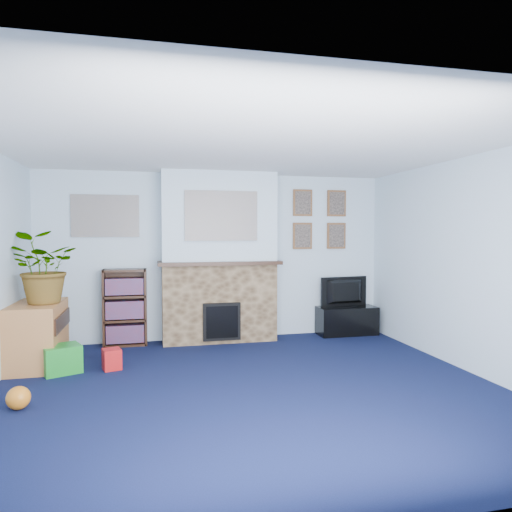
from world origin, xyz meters
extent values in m
cube|color=#0D1334|center=(0.00, 0.00, 0.00)|extent=(5.00, 4.50, 0.01)
cube|color=white|center=(0.00, 0.00, 2.40)|extent=(5.00, 4.50, 0.01)
cube|color=silver|center=(0.00, 2.25, 1.20)|extent=(5.00, 0.04, 2.40)
cube|color=silver|center=(0.00, -2.25, 1.20)|extent=(5.00, 0.04, 2.40)
cube|color=silver|center=(2.50, 0.00, 1.20)|extent=(0.04, 4.50, 2.40)
cube|color=brown|center=(0.00, 2.05, 0.55)|extent=(1.60, 0.40, 1.10)
cube|color=brown|center=(0.00, 2.05, 1.75)|extent=(1.60, 0.40, 1.30)
cube|color=brown|center=(0.00, 2.02, 1.12)|extent=(1.72, 0.50, 0.05)
cube|color=brown|center=(0.00, 1.84, 0.32)|extent=(0.52, 0.08, 0.52)
cube|color=brown|center=(0.00, 1.80, 0.32)|extent=(0.44, 0.02, 0.44)
cube|color=gray|center=(0.00, 1.84, 1.78)|extent=(1.00, 0.03, 0.68)
cube|color=gray|center=(-1.55, 2.23, 1.78)|extent=(0.90, 0.03, 0.58)
cube|color=brown|center=(1.30, 2.23, 2.00)|extent=(0.30, 0.03, 0.40)
cube|color=brown|center=(1.85, 2.23, 2.00)|extent=(0.30, 0.03, 0.40)
cube|color=brown|center=(1.30, 2.23, 1.50)|extent=(0.30, 0.03, 0.40)
cube|color=brown|center=(1.85, 2.23, 1.50)|extent=(0.30, 0.03, 0.40)
cube|color=black|center=(1.95, 2.03, 0.23)|extent=(0.89, 0.38, 0.42)
imported|color=black|center=(1.95, 2.05, 0.65)|extent=(0.79, 0.20, 0.45)
cube|color=#311C11|center=(-1.30, 2.23, 0.53)|extent=(0.58, 0.02, 1.05)
cube|color=#311C11|center=(-1.57, 2.10, 0.53)|extent=(0.03, 0.28, 1.05)
cube|color=#311C11|center=(-1.02, 2.10, 0.53)|extent=(0.03, 0.28, 1.05)
cube|color=#311C11|center=(-1.30, 2.10, 0.01)|extent=(0.56, 0.28, 0.03)
cube|color=#311C11|center=(-1.30, 2.10, 0.35)|extent=(0.56, 0.28, 0.03)
cube|color=#311C11|center=(-1.30, 2.10, 0.68)|extent=(0.56, 0.28, 0.03)
cube|color=#311C11|center=(-1.30, 2.10, 1.04)|extent=(0.56, 0.28, 0.03)
cube|color=#311C11|center=(-1.30, 2.09, 0.17)|extent=(0.50, 0.22, 0.24)
cube|color=#311C11|center=(-1.30, 2.09, 0.50)|extent=(0.50, 0.22, 0.24)
cube|color=#311C11|center=(-1.30, 2.09, 0.82)|extent=(0.50, 0.22, 0.22)
cube|color=#B7723A|center=(-2.24, 1.33, 0.35)|extent=(0.52, 0.94, 0.73)
imported|color=#26661E|center=(-2.19, 1.28, 1.15)|extent=(0.76, 0.66, 0.84)
cube|color=gold|center=(-0.01, 2.00, 1.22)|extent=(0.10, 0.06, 0.14)
cylinder|color=#B2BFC6|center=(0.28, 2.00, 1.23)|extent=(0.05, 0.05, 0.15)
sphere|color=gray|center=(-0.58, 2.00, 1.22)|extent=(0.12, 0.12, 0.12)
cylinder|color=red|center=(0.65, 2.00, 1.21)|extent=(0.06, 0.06, 0.13)
cube|color=#198C26|center=(-1.92, 0.97, 0.14)|extent=(0.47, 0.43, 0.31)
sphere|color=orange|center=(-2.09, -0.06, 0.09)|extent=(0.20, 0.20, 0.20)
cube|color=red|center=(-1.39, 0.98, 0.11)|extent=(0.24, 0.24, 0.23)
cylinder|color=#198C26|center=(-1.95, 1.20, 0.07)|extent=(0.32, 0.14, 0.18)
camera|label=1|loc=(-0.94, -4.36, 1.56)|focal=32.00mm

